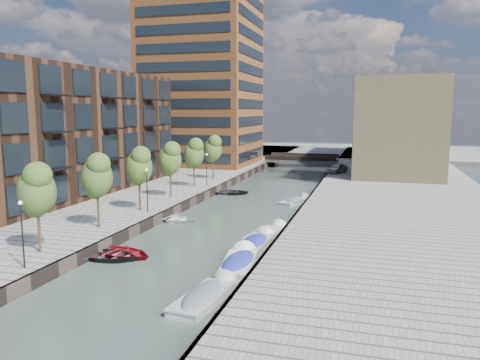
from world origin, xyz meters
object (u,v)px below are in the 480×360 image
at_px(motorboat_1, 207,296).
at_px(car, 337,168).
at_px(motorboat_4, 296,201).
at_px(tree_5, 194,152).
at_px(sloop_0, 107,259).
at_px(motorboat_3, 256,243).
at_px(sloop_2, 123,256).
at_px(sloop_4, 230,194).
at_px(tree_4, 170,158).
at_px(tree_6, 213,148).
at_px(motorboat_0, 239,262).
at_px(tree_3, 139,165).
at_px(tree_1, 36,188).
at_px(sloop_3, 174,221).
at_px(bridge, 302,159).
at_px(tree_2, 97,175).
at_px(motorboat_2, 269,234).

distance_m(motorboat_1, car, 48.62).
bearing_deg(motorboat_4, tree_5, 173.00).
height_order(sloop_0, motorboat_3, motorboat_3).
xyz_separation_m(tree_5, sloop_2, (4.21, -24.64, -5.31)).
xyz_separation_m(sloop_2, sloop_4, (-0.06, 26.35, 0.00)).
distance_m(tree_4, tree_6, 14.00).
xyz_separation_m(motorboat_1, motorboat_3, (0.07, 10.89, 0.00)).
relative_size(motorboat_0, motorboat_4, 1.17).
xyz_separation_m(tree_3, motorboat_4, (13.00, 12.40, -5.11)).
relative_size(tree_1, tree_4, 1.00).
bearing_deg(motorboat_1, sloop_3, 119.39).
xyz_separation_m(tree_1, motorboat_1, (12.72, -2.27, -5.09)).
relative_size(tree_4, tree_5, 1.00).
bearing_deg(bridge, motorboat_0, -85.65).
distance_m(bridge, tree_3, 47.92).
bearing_deg(sloop_4, tree_5, 101.09).
bearing_deg(tree_5, tree_2, -90.00).
height_order(tree_4, sloop_0, tree_4).
bearing_deg(motorboat_3, tree_1, -146.02).
xyz_separation_m(motorboat_0, car, (3.19, 42.45, 1.50)).
bearing_deg(motorboat_0, bridge, 94.35).
bearing_deg(motorboat_3, sloop_3, 148.81).
bearing_deg(motorboat_0, tree_3, 141.49).
distance_m(motorboat_0, motorboat_2, 8.03).
bearing_deg(tree_6, tree_1, -90.00).
relative_size(motorboat_1, motorboat_2, 0.99).
height_order(bridge, tree_6, tree_6).
bearing_deg(bridge, tree_2, -98.95).
relative_size(tree_5, motorboat_3, 1.07).
height_order(sloop_2, motorboat_2, motorboat_2).
xyz_separation_m(bridge, tree_1, (-8.50, -61.00, 3.92)).
bearing_deg(tree_2, car, 67.75).
height_order(motorboat_1, motorboat_4, motorboat_1).
bearing_deg(sloop_0, motorboat_0, -82.25).
bearing_deg(sloop_3, car, -11.92).
xyz_separation_m(sloop_3, motorboat_4, (9.62, 12.09, 0.19)).
relative_size(sloop_3, car, 1.07).
distance_m(bridge, car, 16.60).
bearing_deg(sloop_3, motorboat_1, -140.87).
relative_size(sloop_4, car, 1.11).
xyz_separation_m(tree_4, sloop_0, (3.48, -18.50, -5.31)).
relative_size(sloop_0, sloop_3, 1.07).
distance_m(tree_2, motorboat_1, 16.54).
xyz_separation_m(sloop_0, motorboat_3, (9.31, 6.12, 0.22)).
relative_size(tree_6, sloop_2, 1.25).
relative_size(sloop_0, motorboat_3, 0.88).
xyz_separation_m(tree_5, motorboat_4, (13.00, -1.60, -5.11)).
bearing_deg(tree_5, motorboat_0, -62.05).
relative_size(tree_2, tree_4, 1.00).
bearing_deg(motorboat_1, tree_1, 169.89).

